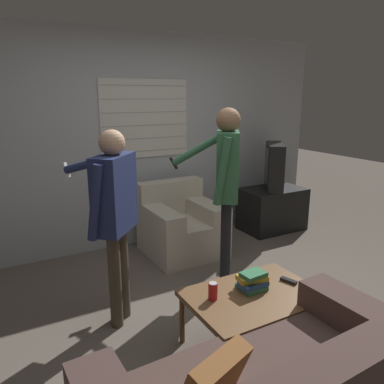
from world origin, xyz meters
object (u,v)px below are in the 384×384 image
(tv, at_px, (274,166))
(book_stack, at_px, (252,281))
(person_left_standing, at_px, (114,205))
(spare_remote, at_px, (289,281))
(soda_can, at_px, (213,291))
(coffee_table, at_px, (254,299))
(person_right_standing, at_px, (226,176))
(armchair_beige, at_px, (180,226))

(tv, relative_size, book_stack, 2.76)
(person_left_standing, height_order, spare_remote, person_left_standing)
(book_stack, xyz_separation_m, spare_remote, (0.31, -0.05, -0.05))
(book_stack, bearing_deg, person_left_standing, 136.90)
(soda_can, bearing_deg, spare_remote, -6.39)
(person_left_standing, bearing_deg, coffee_table, -93.93)
(book_stack, height_order, spare_remote, book_stack)
(coffee_table, xyz_separation_m, person_right_standing, (0.37, 0.94, 0.70))
(person_left_standing, distance_m, person_right_standing, 1.14)
(person_right_standing, relative_size, soda_can, 13.61)
(armchair_beige, height_order, tv, tv)
(person_left_standing, distance_m, spare_remote, 1.46)
(person_right_standing, height_order, book_stack, person_right_standing)
(person_left_standing, distance_m, soda_can, 0.99)
(person_right_standing, distance_m, soda_can, 1.24)
(person_left_standing, distance_m, book_stack, 1.19)
(book_stack, bearing_deg, armchair_beige, 80.16)
(armchair_beige, bearing_deg, tv, -177.38)
(book_stack, bearing_deg, person_right_standing, 68.89)
(person_left_standing, relative_size, spare_remote, 11.61)
(coffee_table, xyz_separation_m, tv, (1.81, 1.90, 0.50))
(tv, distance_m, person_left_standing, 2.79)
(tv, xyz_separation_m, book_stack, (-1.78, -1.84, -0.40))
(person_right_standing, xyz_separation_m, soda_can, (-0.67, -0.85, -0.59))
(tv, bearing_deg, book_stack, -8.45)
(coffee_table, distance_m, book_stack, 0.12)
(book_stack, bearing_deg, tv, 46.01)
(spare_remote, bearing_deg, tv, 33.63)
(armchair_beige, bearing_deg, coffee_table, 78.81)
(armchair_beige, xyz_separation_m, tv, (1.47, 0.09, 0.57))
(coffee_table, height_order, spare_remote, spare_remote)
(armchair_beige, distance_m, person_left_standing, 1.64)
(tv, distance_m, soda_can, 2.81)
(armchair_beige, distance_m, soda_can, 1.85)
(armchair_beige, bearing_deg, soda_can, 69.13)
(tv, xyz_separation_m, spare_remote, (-1.46, -1.89, -0.45))
(armchair_beige, relative_size, soda_can, 6.76)
(armchair_beige, bearing_deg, spare_remote, 89.52)
(coffee_table, relative_size, book_stack, 4.05)
(person_left_standing, bearing_deg, soda_can, -104.69)
(tv, height_order, person_right_standing, person_right_standing)
(person_right_standing, distance_m, book_stack, 1.11)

